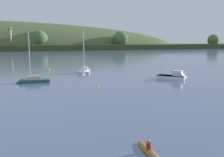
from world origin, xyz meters
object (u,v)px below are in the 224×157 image
object	(u,v)px
sailboat_near_mooring	(84,73)
canoe_with_paddler	(149,151)
dockside_crane	(11,39)
fishing_boat_moored	(175,77)
sailboat_midwater_white	(31,82)
mooring_buoy_foreground	(49,70)
mooring_buoy_midchannel	(97,87)

from	to	relation	value
sailboat_near_mooring	canoe_with_paddler	bearing A→B (deg)	8.64
dockside_crane	fishing_boat_moored	bearing A→B (deg)	2.00
sailboat_midwater_white	mooring_buoy_foreground	size ratio (longest dim) A/B	11.73
canoe_with_paddler	mooring_buoy_foreground	size ratio (longest dim) A/B	4.29
sailboat_near_mooring	mooring_buoy_midchannel	bearing A→B (deg)	9.90
sailboat_midwater_white	fishing_boat_moored	size ratio (longest dim) A/B	1.68
canoe_with_paddler	mooring_buoy_foreground	bearing A→B (deg)	-175.05
mooring_buoy_midchannel	canoe_with_paddler	bearing A→B (deg)	-101.83
dockside_crane	mooring_buoy_midchannel	bearing A→B (deg)	-3.49
fishing_boat_moored	canoe_with_paddler	world-z (taller)	fishing_boat_moored
sailboat_near_mooring	sailboat_midwater_white	bearing A→B (deg)	-33.49
sailboat_near_mooring	canoe_with_paddler	world-z (taller)	sailboat_near_mooring
dockside_crane	canoe_with_paddler	distance (m)	207.22
mooring_buoy_foreground	dockside_crane	bearing A→B (deg)	91.73
dockside_crane	sailboat_near_mooring	world-z (taller)	dockside_crane
sailboat_midwater_white	canoe_with_paddler	xyz separation A→B (m)	(4.42, -34.37, -0.07)
fishing_boat_moored	dockside_crane	bearing A→B (deg)	148.09
fishing_boat_moored	mooring_buoy_midchannel	xyz separation A→B (m)	(-17.19, -2.28, -0.38)
mooring_buoy_midchannel	sailboat_midwater_white	bearing A→B (deg)	139.41
fishing_boat_moored	sailboat_near_mooring	bearing A→B (deg)	-178.34
fishing_boat_moored	mooring_buoy_foreground	size ratio (longest dim) A/B	6.98
sailboat_midwater_white	canoe_with_paddler	bearing A→B (deg)	100.06
dockside_crane	sailboat_midwater_white	world-z (taller)	dockside_crane
sailboat_near_mooring	canoe_with_paddler	distance (m)	44.92
dockside_crane	sailboat_midwater_white	distance (m)	172.88
fishing_boat_moored	canoe_with_paddler	size ratio (longest dim) A/B	1.63
sailboat_near_mooring	mooring_buoy_foreground	distance (m)	12.80
mooring_buoy_foreground	sailboat_near_mooring	bearing A→B (deg)	-60.12
dockside_crane	sailboat_near_mooring	bearing A→B (deg)	-2.12
sailboat_midwater_white	fishing_boat_moored	bearing A→B (deg)	169.89
dockside_crane	sailboat_near_mooring	xyz separation A→B (m)	(10.95, -162.92, -8.73)
fishing_boat_moored	mooring_buoy_foreground	xyz separation A→B (m)	(-20.46, 26.99, -0.38)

